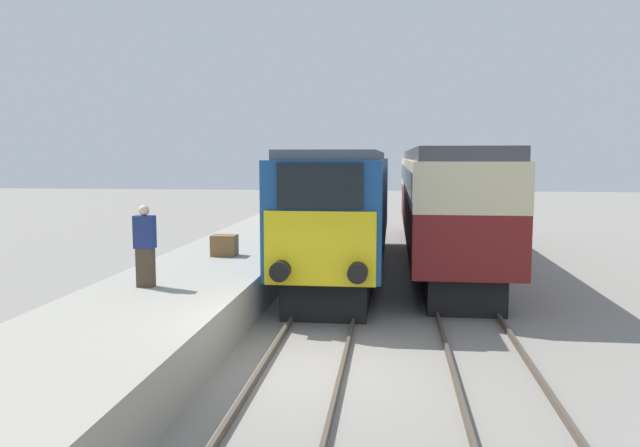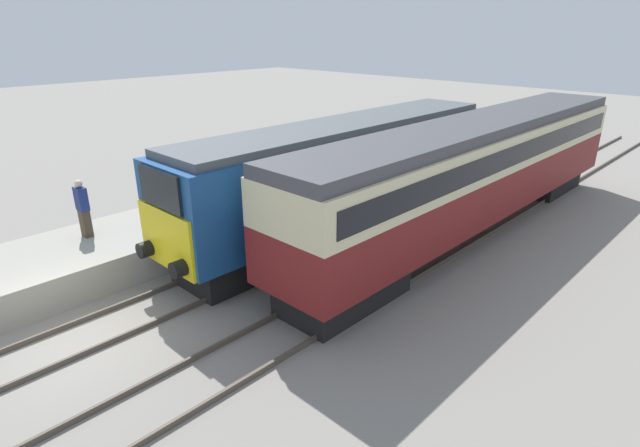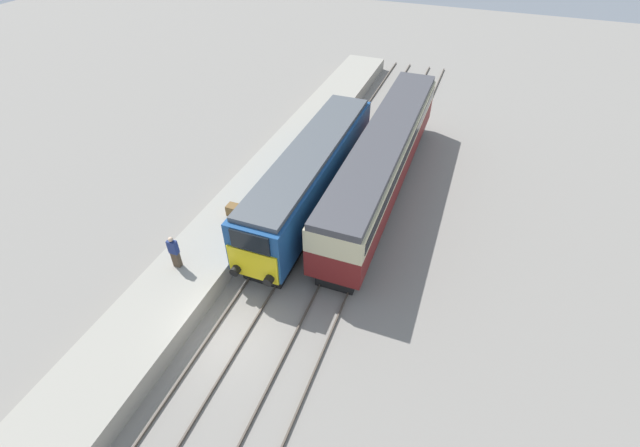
{
  "view_description": "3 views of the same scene",
  "coord_description": "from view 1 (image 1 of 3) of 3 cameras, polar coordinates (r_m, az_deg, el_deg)",
  "views": [
    {
      "loc": [
        1.59,
        -10.81,
        3.85
      ],
      "look_at": [
        0.0,
        2.73,
        2.38
      ],
      "focal_mm": 35.0,
      "sensor_mm": 36.0,
      "label": 1
    },
    {
      "loc": [
        11.2,
        -3.14,
        7.04
      ],
      "look_at": [
        1.7,
        6.73,
        1.6
      ],
      "focal_mm": 28.0,
      "sensor_mm": 36.0,
      "label": 2
    },
    {
      "loc": [
        7.62,
        -8.86,
        15.68
      ],
      "look_at": [
        1.7,
        6.73,
        1.6
      ],
      "focal_mm": 24.0,
      "sensor_mm": 36.0,
      "label": 3
    }
  ],
  "objects": [
    {
      "name": "rails_near_track",
      "position": [
        16.33,
        0.94,
        -7.24
      ],
      "size": [
        1.51,
        60.0,
        0.14
      ],
      "color": "#4C4238",
      "rests_on": "ground_plane"
    },
    {
      "name": "locomotive",
      "position": [
        20.75,
        2.28,
        1.69
      ],
      "size": [
        2.7,
        14.69,
        4.01
      ],
      "color": "black",
      "rests_on": "ground_plane"
    },
    {
      "name": "person_on_platform",
      "position": [
        14.09,
        -15.71,
        -2.0
      ],
      "size": [
        0.44,
        0.26,
        1.8
      ],
      "color": "#473828",
      "rests_on": "platform_left"
    },
    {
      "name": "platform_left",
      "position": [
        19.72,
        -7.78,
        -3.67
      ],
      "size": [
        3.5,
        50.0,
        1.01
      ],
      "color": "#9E998C",
      "rests_on": "ground_plane"
    },
    {
      "name": "passenger_carriage",
      "position": [
        23.8,
        11.06,
        2.73
      ],
      "size": [
        2.75,
        18.38,
        4.1
      ],
      "color": "black",
      "rests_on": "ground_plane"
    },
    {
      "name": "rails_far_track",
      "position": [
        16.35,
        12.97,
        -7.38
      ],
      "size": [
        1.5,
        60.0,
        0.14
      ],
      "color": "#4C4238",
      "rests_on": "ground_plane"
    },
    {
      "name": "luggage_crate",
      "position": [
        18.09,
        -8.73,
        -1.99
      ],
      "size": [
        0.7,
        0.56,
        0.6
      ],
      "color": "brown",
      "rests_on": "platform_left"
    },
    {
      "name": "ground_plane",
      "position": [
        11.58,
        -1.61,
        -13.28
      ],
      "size": [
        120.0,
        120.0,
        0.0
      ],
      "primitive_type": "plane",
      "color": "gray"
    }
  ]
}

